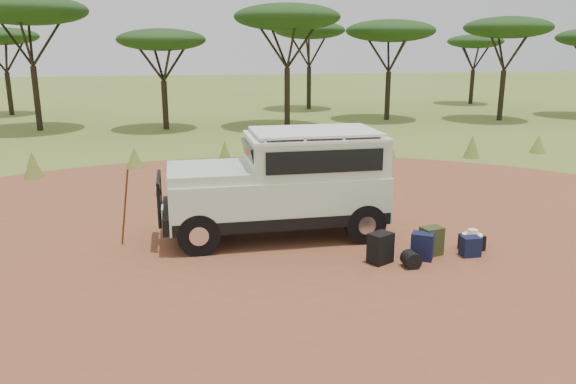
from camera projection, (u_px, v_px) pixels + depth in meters
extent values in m
plane|color=olive|center=(269.00, 261.00, 10.79)|extent=(140.00, 140.00, 0.00)
cylinder|color=brown|center=(269.00, 260.00, 10.78)|extent=(23.00, 23.00, 0.01)
cone|color=olive|center=(33.00, 165.00, 17.37)|extent=(0.60, 0.60, 0.85)
cone|color=olive|center=(134.00, 158.00, 18.83)|extent=(0.60, 0.60, 0.70)
cone|color=olive|center=(225.00, 154.00, 19.01)|extent=(0.60, 0.60, 0.90)
cone|color=olive|center=(314.00, 154.00, 19.23)|extent=(0.60, 0.60, 0.80)
cone|color=olive|center=(388.00, 148.00, 20.48)|extent=(0.60, 0.60, 0.75)
cone|color=olive|center=(472.00, 147.00, 20.49)|extent=(0.60, 0.60, 0.85)
cone|color=olive|center=(538.00, 144.00, 21.47)|extent=(0.60, 0.60, 0.70)
cylinder|color=black|center=(37.00, 99.00, 26.83)|extent=(0.28, 0.28, 3.06)
ellipsoid|color=#133514|center=(27.00, 10.00, 25.81)|extent=(5.50, 5.50, 1.38)
cylinder|color=black|center=(165.00, 105.00, 27.34)|extent=(0.28, 0.28, 2.34)
ellipsoid|color=#133514|center=(161.00, 40.00, 26.55)|extent=(4.20, 4.20, 1.05)
cylinder|color=black|center=(287.00, 98.00, 28.06)|extent=(0.28, 0.28, 2.93)
ellipsoid|color=#133514|center=(287.00, 17.00, 27.08)|extent=(5.20, 5.20, 1.30)
cylinder|color=black|center=(388.00, 96.00, 30.88)|extent=(0.28, 0.28, 2.61)
ellipsoid|color=#133514|center=(390.00, 31.00, 30.01)|extent=(4.80, 4.80, 1.20)
cylinder|color=black|center=(501.00, 95.00, 30.62)|extent=(0.28, 0.28, 2.70)
ellipsoid|color=#133514|center=(508.00, 27.00, 29.71)|extent=(4.60, 4.60, 1.15)
cylinder|color=black|center=(9.00, 94.00, 32.95)|extent=(0.28, 0.28, 2.48)
ellipsoid|color=#133514|center=(2.00, 36.00, 32.12)|extent=(4.00, 4.00, 1.00)
cylinder|color=black|center=(309.00, 88.00, 35.97)|extent=(0.28, 0.28, 2.70)
ellipsoid|color=#133514|center=(309.00, 30.00, 35.06)|extent=(4.50, 4.50, 1.12)
cylinder|color=black|center=(472.00, 87.00, 39.31)|extent=(0.28, 0.28, 2.34)
ellipsoid|color=#133514|center=(475.00, 41.00, 38.52)|extent=(3.80, 3.80, 0.95)
cube|color=silver|center=(277.00, 196.00, 11.97)|extent=(4.53, 1.88, 0.96)
cube|color=black|center=(277.00, 212.00, 12.06)|extent=(4.44, 1.91, 0.24)
cube|color=silver|center=(314.00, 155.00, 11.91)|extent=(2.81, 1.80, 0.75)
cube|color=white|center=(314.00, 136.00, 11.81)|extent=(2.81, 1.83, 0.06)
cube|color=white|center=(314.00, 131.00, 11.78)|extent=(2.59, 1.72, 0.05)
cube|color=silver|center=(209.00, 172.00, 11.55)|extent=(1.68, 1.76, 0.20)
cube|color=black|center=(250.00, 156.00, 11.63)|extent=(0.17, 1.53, 0.53)
cube|color=black|center=(325.00, 162.00, 11.04)|extent=(2.39, 0.05, 0.45)
cube|color=black|center=(304.00, 146.00, 12.76)|extent=(2.39, 0.05, 0.45)
cube|color=black|center=(378.00, 152.00, 12.18)|extent=(0.06, 1.49, 0.42)
cube|color=black|center=(167.00, 215.00, 11.60)|extent=(0.15, 1.82, 0.34)
cylinder|color=black|center=(158.00, 178.00, 11.37)|extent=(0.07, 1.30, 0.07)
cylinder|color=black|center=(160.00, 203.00, 11.51)|extent=(0.07, 1.30, 0.07)
cylinder|color=silver|center=(158.00, 191.00, 11.15)|extent=(0.07, 0.22, 0.22)
cylinder|color=silver|center=(158.00, 184.00, 11.69)|extent=(0.07, 0.22, 0.22)
cube|color=white|center=(162.00, 210.00, 11.55)|extent=(0.04, 0.42, 0.12)
cylinder|color=black|center=(248.00, 153.00, 12.51)|extent=(0.08, 0.08, 0.83)
cylinder|color=black|center=(199.00, 234.00, 11.00)|extent=(0.85, 0.28, 0.85)
cylinder|color=black|center=(195.00, 211.00, 12.53)|extent=(0.85, 0.28, 0.85)
cylinder|color=black|center=(365.00, 224.00, 11.65)|extent=(0.85, 0.28, 0.85)
cylinder|color=black|center=(342.00, 203.00, 13.19)|extent=(0.85, 0.28, 0.85)
cylinder|color=brown|center=(125.00, 207.00, 11.43)|extent=(0.30, 0.31, 1.64)
cube|color=black|center=(380.00, 248.00, 10.61)|extent=(0.53, 0.48, 0.59)
cube|color=#131B3D|center=(422.00, 246.00, 10.78)|extent=(0.50, 0.47, 0.54)
cube|color=#333F1D|center=(431.00, 241.00, 11.02)|extent=(0.47, 0.39, 0.57)
cube|color=#131B3D|center=(470.00, 246.00, 10.96)|extent=(0.37, 0.28, 0.40)
cube|color=black|center=(472.00, 242.00, 11.31)|extent=(0.46, 0.34, 0.32)
cylinder|color=black|center=(411.00, 260.00, 10.42)|extent=(0.32, 0.32, 0.31)
cylinder|color=beige|center=(472.00, 235.00, 11.27)|extent=(0.40, 0.40, 0.02)
cylinder|color=beige|center=(473.00, 232.00, 11.25)|extent=(0.20, 0.20, 0.10)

